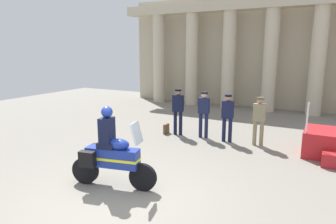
# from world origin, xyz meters

# --- Properties ---
(ground_plane) EXTENTS (28.66, 28.66, 0.00)m
(ground_plane) POSITION_xyz_m (0.00, 0.00, 0.00)
(ground_plane) COLOR gray
(colonnade_backdrop) EXTENTS (14.63, 1.55, 6.03)m
(colonnade_backdrop) POSITION_xyz_m (0.01, 11.85, 3.19)
(colonnade_backdrop) COLOR #B6AB91
(colonnade_backdrop) RESTS_ON ground_plane
(officer_in_row_0) EXTENTS (0.39, 0.24, 1.72)m
(officer_in_row_0) POSITION_xyz_m (-1.03, 5.14, 1.02)
(officer_in_row_0) COLOR black
(officer_in_row_0) RESTS_ON ground_plane
(officer_in_row_1) EXTENTS (0.39, 0.24, 1.67)m
(officer_in_row_1) POSITION_xyz_m (-0.05, 5.22, 0.99)
(officer_in_row_1) COLOR #191E42
(officer_in_row_1) RESTS_ON ground_plane
(officer_in_row_2) EXTENTS (0.39, 0.24, 1.65)m
(officer_in_row_2) POSITION_xyz_m (0.85, 5.14, 0.97)
(officer_in_row_2) COLOR #141938
(officer_in_row_2) RESTS_ON ground_plane
(officer_in_row_3) EXTENTS (0.39, 0.24, 1.63)m
(officer_in_row_3) POSITION_xyz_m (1.89, 5.21, 0.96)
(officer_in_row_3) COLOR #847A5B
(officer_in_row_3) RESTS_ON ground_plane
(motorcycle_with_rider) EXTENTS (2.07, 0.82, 1.90)m
(motorcycle_with_rider) POSITION_xyz_m (-0.47, 0.46, 0.79)
(motorcycle_with_rider) COLOR black
(motorcycle_with_rider) RESTS_ON ground_plane
(briefcase_on_ground) EXTENTS (0.10, 0.32, 0.36)m
(briefcase_on_ground) POSITION_xyz_m (-1.50, 5.09, 0.18)
(briefcase_on_ground) COLOR brown
(briefcase_on_ground) RESTS_ON ground_plane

